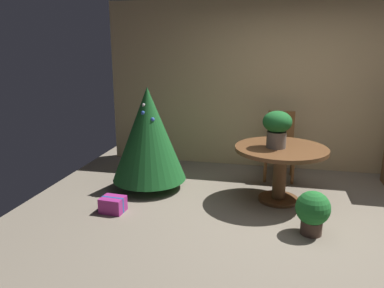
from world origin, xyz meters
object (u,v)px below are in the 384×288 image
(holiday_tree, at_px, (148,134))
(gift_box_purple, at_px, (113,205))
(wooden_chair_far, at_px, (280,142))
(round_dining_table, at_px, (281,160))
(flower_vase, at_px, (277,126))
(potted_plant, at_px, (313,211))

(holiday_tree, height_order, gift_box_purple, holiday_tree)
(wooden_chair_far, xyz_separation_m, holiday_tree, (-1.73, -0.84, 0.22))
(round_dining_table, relative_size, flower_vase, 2.51)
(round_dining_table, bearing_deg, holiday_tree, 177.46)
(flower_vase, xyz_separation_m, wooden_chair_far, (0.06, 0.95, -0.43))
(round_dining_table, xyz_separation_m, potted_plant, (0.33, -0.81, -0.28))
(flower_vase, relative_size, wooden_chair_far, 0.46)
(round_dining_table, height_order, flower_vase, flower_vase)
(flower_vase, distance_m, wooden_chair_far, 1.05)
(holiday_tree, distance_m, gift_box_purple, 1.09)
(wooden_chair_far, relative_size, potted_plant, 2.09)
(wooden_chair_far, distance_m, gift_box_purple, 2.58)
(gift_box_purple, bearing_deg, potted_plant, -1.16)
(holiday_tree, height_order, potted_plant, holiday_tree)
(holiday_tree, bearing_deg, round_dining_table, -2.54)
(flower_vase, xyz_separation_m, potted_plant, (0.40, -0.78, -0.71))
(round_dining_table, distance_m, holiday_tree, 1.75)
(flower_vase, bearing_deg, potted_plant, -63.15)
(gift_box_purple, bearing_deg, holiday_tree, 78.81)
(holiday_tree, bearing_deg, gift_box_purple, -101.19)
(flower_vase, relative_size, holiday_tree, 0.32)
(round_dining_table, xyz_separation_m, holiday_tree, (-1.73, 0.08, 0.22))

